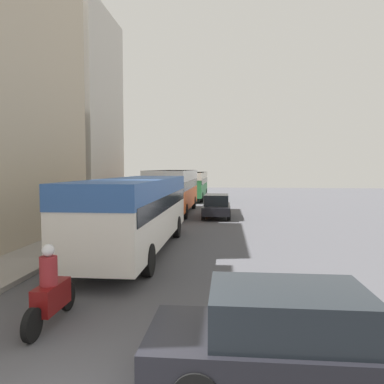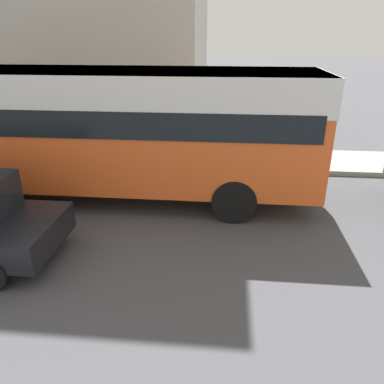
% 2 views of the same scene
% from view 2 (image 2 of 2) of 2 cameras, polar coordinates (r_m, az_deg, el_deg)
% --- Properties ---
extents(bus_following, '(2.63, 10.18, 3.15)m').
position_cam_2_polar(bus_following, '(9.45, -12.95, 10.98)').
color(bus_following, '#EA5B23').
rests_on(bus_following, ground_plane).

